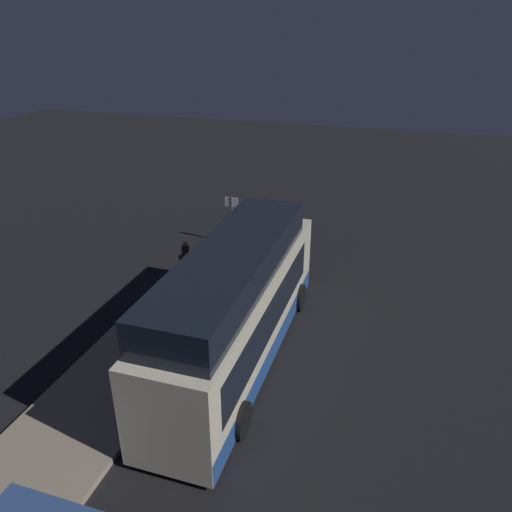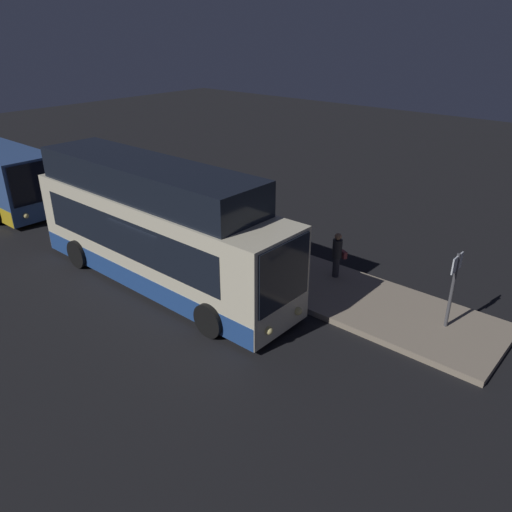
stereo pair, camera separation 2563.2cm
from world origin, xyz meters
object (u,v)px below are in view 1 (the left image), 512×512
at_px(passenger_waiting, 186,257).
at_px(sign_post, 232,213).
at_px(bus_lead, 237,311).
at_px(passenger_boarding, 195,294).
at_px(suitcase, 212,305).
at_px(trash_bin, 140,333).

height_order(passenger_waiting, sign_post, sign_post).
bearing_deg(bus_lead, passenger_waiting, 40.95).
xyz_separation_m(passenger_boarding, passenger_waiting, (2.98, 1.79, -0.13)).
height_order(passenger_waiting, suitcase, passenger_waiting).
bearing_deg(passenger_waiting, bus_lead, -113.09).
relative_size(bus_lead, sign_post, 4.63).
distance_m(sign_post, trash_bin, 9.10).
xyz_separation_m(bus_lead, suitcase, (2.16, 1.80, -1.37)).
height_order(passenger_boarding, sign_post, sign_post).
relative_size(bus_lead, suitcase, 12.95).
distance_m(suitcase, sign_post, 6.78).
bearing_deg(passenger_boarding, passenger_waiting, -14.94).
relative_size(passenger_boarding, passenger_waiting, 1.16).
relative_size(passenger_boarding, trash_bin, 2.86).
relative_size(bus_lead, passenger_boarding, 5.72).
bearing_deg(trash_bin, bus_lead, -83.80).
xyz_separation_m(bus_lead, sign_post, (8.66, 3.38, -0.21)).
distance_m(passenger_boarding, suitcase, 0.99).
height_order(bus_lead, passenger_waiting, bus_lead).
bearing_deg(sign_post, bus_lead, -158.68).
relative_size(passenger_boarding, sign_post, 0.81).
distance_m(bus_lead, passenger_boarding, 2.77).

